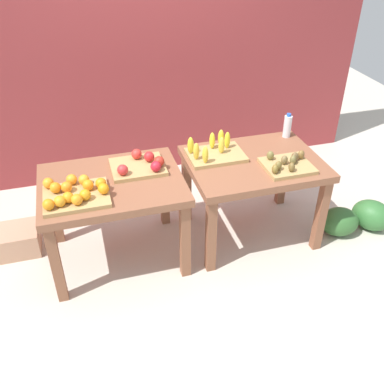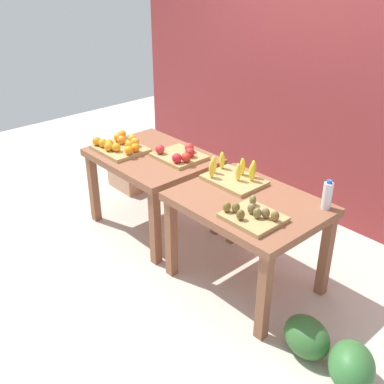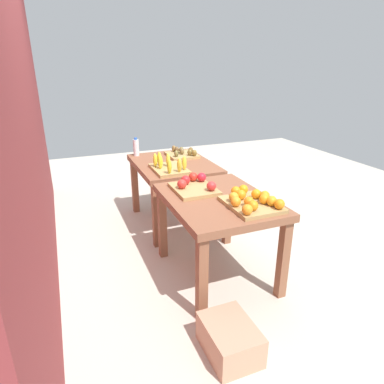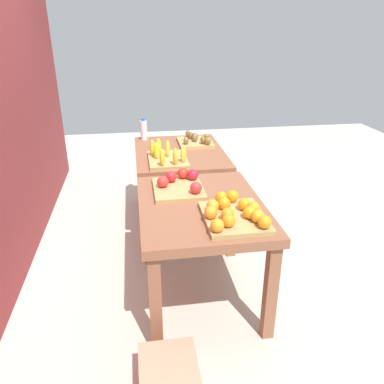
{
  "view_description": "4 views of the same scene",
  "coord_description": "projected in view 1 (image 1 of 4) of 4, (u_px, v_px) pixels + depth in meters",
  "views": [
    {
      "loc": [
        -0.73,
        -2.71,
        2.41
      ],
      "look_at": [
        0.04,
        -0.04,
        0.54
      ],
      "focal_mm": 40.61,
      "sensor_mm": 36.0,
      "label": 1
    },
    {
      "loc": [
        2.45,
        -2.23,
        2.29
      ],
      "look_at": [
        0.01,
        -0.04,
        0.59
      ],
      "focal_mm": 43.88,
      "sensor_mm": 36.0,
      "label": 2
    },
    {
      "loc": [
        -2.83,
        1.14,
        1.74
      ],
      "look_at": [
        -0.03,
        0.01,
        0.58
      ],
      "focal_mm": 31.67,
      "sensor_mm": 36.0,
      "label": 3
    },
    {
      "loc": [
        -2.74,
        0.4,
        1.78
      ],
      "look_at": [
        0.06,
        -0.04,
        0.53
      ],
      "focal_mm": 35.46,
      "sensor_mm": 36.0,
      "label": 4
    }
  ],
  "objects": [
    {
      "name": "display_table_right",
      "position": [
        253.0,
        171.0,
        3.46
      ],
      "size": [
        1.04,
        0.8,
        0.72
      ],
      "color": "brown",
      "rests_on": "ground_plane"
    },
    {
      "name": "back_wall",
      "position": [
        145.0,
        22.0,
        3.91
      ],
      "size": [
        4.4,
        0.12,
        3.0
      ],
      "primitive_type": "cube",
      "color": "maroon",
      "rests_on": "ground_plane"
    },
    {
      "name": "water_bottle",
      "position": [
        287.0,
        126.0,
        3.68
      ],
      "size": [
        0.07,
        0.07,
        0.21
      ],
      "color": "silver",
      "rests_on": "display_table_right"
    },
    {
      "name": "display_table_left",
      "position": [
        113.0,
        193.0,
        3.2
      ],
      "size": [
        1.04,
        0.8,
        0.72
      ],
      "color": "brown",
      "rests_on": "ground_plane"
    },
    {
      "name": "apple_bin",
      "position": [
        140.0,
        165.0,
        3.27
      ],
      "size": [
        0.4,
        0.35,
        0.11
      ],
      "color": "tan",
      "rests_on": "display_table_left"
    },
    {
      "name": "orange_bin",
      "position": [
        75.0,
        193.0,
        2.94
      ],
      "size": [
        0.46,
        0.38,
        0.11
      ],
      "color": "tan",
      "rests_on": "display_table_left"
    },
    {
      "name": "ground_plane",
      "position": [
        186.0,
        243.0,
        3.67
      ],
      "size": [
        8.0,
        8.0,
        0.0
      ],
      "primitive_type": "plane",
      "color": "beige"
    },
    {
      "name": "kiwi_bin",
      "position": [
        287.0,
        164.0,
        3.28
      ],
      "size": [
        0.36,
        0.32,
        0.1
      ],
      "color": "tan",
      "rests_on": "display_table_right"
    },
    {
      "name": "banana_crate",
      "position": [
        214.0,
        152.0,
        3.42
      ],
      "size": [
        0.44,
        0.32,
        0.17
      ],
      "color": "tan",
      "rests_on": "display_table_right"
    },
    {
      "name": "watermelon_pile",
      "position": [
        357.0,
        218.0,
        3.75
      ],
      "size": [
        0.72,
        0.43,
        0.27
      ],
      "color": "#316A32",
      "rests_on": "ground_plane"
    },
    {
      "name": "cardboard_produce_box",
      "position": [
        14.0,
        241.0,
        3.54
      ],
      "size": [
        0.4,
        0.3,
        0.21
      ],
      "primitive_type": "cube",
      "color": "tan",
      "rests_on": "ground_plane"
    }
  ]
}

